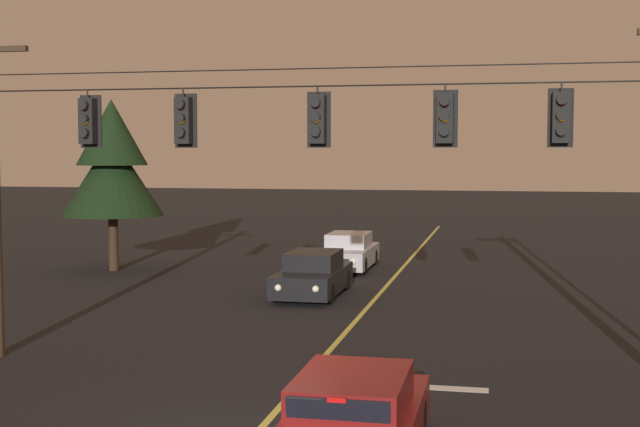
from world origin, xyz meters
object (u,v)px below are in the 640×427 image
Objects in this scene: traffic_light_left_inner at (183,120)px; car_oncoming_lead at (313,275)px; traffic_light_centre at (317,119)px; tree_verge_near at (112,163)px; car_oncoming_trailing at (348,252)px; traffic_light_leftmost at (87,121)px; traffic_light_right_inner at (445,118)px; traffic_light_rightmost at (561,117)px; car_waiting_near_lane at (353,424)px.

traffic_light_left_inner is 0.28× the size of car_oncoming_lead.
traffic_light_centre is 17.33m from tree_verge_near.
traffic_light_centre reaches higher than car_oncoming_lead.
car_oncoming_lead is at bearing -89.96° from car_oncoming_trailing.
traffic_light_leftmost is at bearing -100.08° from car_oncoming_trailing.
traffic_light_leftmost is 4.97m from traffic_light_centre.
tree_verge_near is (-7.99, 13.49, -1.08)m from traffic_light_left_inner.
traffic_light_right_inner is 17.06m from car_oncoming_trailing.
traffic_light_rightmost is at bearing 0.00° from traffic_light_centre.
tree_verge_near is (-5.86, 13.49, -1.08)m from traffic_light_leftmost.
car_oncoming_lead is (0.67, 9.40, -4.51)m from traffic_light_left_inner.
car_waiting_near_lane is 22.62m from tree_verge_near.
traffic_light_right_inner is at bearing -73.44° from car_oncoming_trailing.
car_oncoming_trailing is at bearing 106.56° from traffic_light_right_inner.
traffic_light_right_inner and traffic_light_rightmost have the same top height.
traffic_light_right_inner is at bearing -45.30° from tree_verge_near.
traffic_light_leftmost is 1.00× the size of traffic_light_left_inner.
traffic_light_left_inner is 10.45m from car_oncoming_lead.
car_oncoming_lead is at bearing -25.26° from tree_verge_near.
tree_verge_near reaches higher than car_waiting_near_lane.
traffic_light_right_inner is at bearing 0.00° from traffic_light_leftmost.
traffic_light_right_inner is (5.36, 0.00, 0.00)m from traffic_light_left_inner.
traffic_light_right_inner is at bearing -63.51° from car_oncoming_lead.
traffic_light_rightmost is 12.48m from car_oncoming_lead.
car_oncoming_lead is (-2.16, 9.40, -4.51)m from traffic_light_centre.
tree_verge_near reaches higher than traffic_light_right_inner.
car_waiting_near_lane is 0.98× the size of car_oncoming_lead.
car_waiting_near_lane is at bearing -37.73° from traffic_light_leftmost.
tree_verge_near is at bearing 134.70° from traffic_light_right_inner.
car_oncoming_trailing is (-0.00, 6.37, 0.00)m from car_oncoming_lead.
traffic_light_left_inner is 1.00× the size of traffic_light_rightmost.
traffic_light_right_inner is 6.86m from car_waiting_near_lane.
traffic_light_rightmost is 0.19× the size of tree_verge_near.
traffic_light_centre is 2.53m from traffic_light_right_inner.
traffic_light_leftmost is 7.49m from traffic_light_right_inner.
traffic_light_leftmost is 1.00× the size of traffic_light_rightmost.
traffic_light_rightmost is at bearing 0.00° from traffic_light_left_inner.
car_waiting_near_lane is 0.98× the size of car_oncoming_trailing.
traffic_light_leftmost and traffic_light_centre have the same top height.
traffic_light_rightmost reaches higher than car_oncoming_trailing.
traffic_light_left_inner is 8.13m from car_waiting_near_lane.
car_oncoming_trailing is at bearing 97.81° from traffic_light_centre.
traffic_light_centre is at bearing 180.00° from traffic_light_right_inner.
tree_verge_near reaches higher than car_oncoming_trailing.
tree_verge_near reaches higher than car_oncoming_lead.
traffic_light_centre is 0.19× the size of tree_verge_near.
traffic_light_leftmost is 2.14m from traffic_light_left_inner.
car_waiting_near_lane is at bearing -79.73° from car_oncoming_trailing.
car_waiting_near_lane is (1.62, -5.10, -4.51)m from traffic_light_centre.
traffic_light_leftmost is at bearing 180.00° from traffic_light_right_inner.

